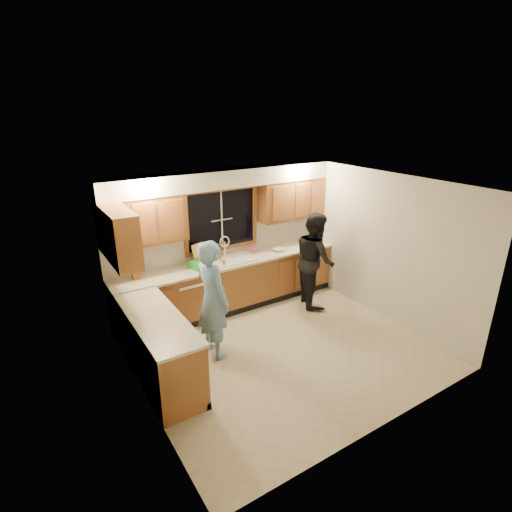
% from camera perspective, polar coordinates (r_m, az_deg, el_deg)
% --- Properties ---
extents(floor, '(4.20, 4.20, 0.00)m').
position_cam_1_polar(floor, '(6.29, 3.71, -13.05)').
color(floor, '#B5AA8B').
rests_on(floor, ground).
extents(ceiling, '(4.20, 4.20, 0.00)m').
position_cam_1_polar(ceiling, '(5.32, 4.34, 9.92)').
color(ceiling, white).
extents(wall_back, '(4.20, 0.00, 4.20)m').
position_cam_1_polar(wall_back, '(7.21, -4.92, 2.53)').
color(wall_back, beige).
rests_on(wall_back, ground).
extents(wall_left, '(0.00, 3.80, 3.80)m').
position_cam_1_polar(wall_left, '(4.87, -16.62, -7.67)').
color(wall_left, beige).
rests_on(wall_left, ground).
extents(wall_right, '(0.00, 3.80, 3.80)m').
position_cam_1_polar(wall_right, '(7.06, 17.92, 1.18)').
color(wall_right, beige).
rests_on(wall_right, ground).
extents(base_cabinets_back, '(4.20, 0.60, 0.88)m').
position_cam_1_polar(base_cabinets_back, '(7.26, -3.62, -4.18)').
color(base_cabinets_back, '#95592B').
rests_on(base_cabinets_back, ground).
extents(base_cabinets_left, '(0.60, 1.90, 0.88)m').
position_cam_1_polar(base_cabinets_left, '(5.63, -13.82, -12.76)').
color(base_cabinets_left, '#95592B').
rests_on(base_cabinets_left, ground).
extents(countertop_back, '(4.20, 0.63, 0.04)m').
position_cam_1_polar(countertop_back, '(7.06, -3.65, -0.84)').
color(countertop_back, beige).
rests_on(countertop_back, base_cabinets_back).
extents(countertop_left, '(0.63, 1.90, 0.04)m').
position_cam_1_polar(countertop_left, '(5.40, -14.08, -8.64)').
color(countertop_left, beige).
rests_on(countertop_left, base_cabinets_left).
extents(upper_cabinets_left, '(1.35, 0.33, 0.75)m').
position_cam_1_polar(upper_cabinets_left, '(6.39, -15.81, 4.82)').
color(upper_cabinets_left, '#95592B').
rests_on(upper_cabinets_left, wall_back).
extents(upper_cabinets_right, '(1.35, 0.33, 0.75)m').
position_cam_1_polar(upper_cabinets_right, '(7.66, 5.12, 8.08)').
color(upper_cabinets_right, '#95592B').
rests_on(upper_cabinets_right, wall_back).
extents(upper_cabinets_return, '(0.33, 0.90, 0.75)m').
position_cam_1_polar(upper_cabinets_return, '(5.70, -18.84, 2.57)').
color(upper_cabinets_return, '#95592B').
rests_on(upper_cabinets_return, wall_left).
extents(soffit, '(4.20, 0.35, 0.30)m').
position_cam_1_polar(soffit, '(6.79, -4.51, 10.99)').
color(soffit, silver).
rests_on(soffit, wall_back).
extents(window_frame, '(1.44, 0.03, 1.14)m').
position_cam_1_polar(window_frame, '(7.10, -4.97, 5.19)').
color(window_frame, black).
rests_on(window_frame, wall_back).
extents(sink, '(0.86, 0.52, 0.57)m').
position_cam_1_polar(sink, '(7.09, -3.72, -1.06)').
color(sink, white).
rests_on(sink, countertop_back).
extents(dishwasher, '(0.60, 0.56, 0.82)m').
position_cam_1_polar(dishwasher, '(6.94, -9.77, -5.97)').
color(dishwasher, white).
rests_on(dishwasher, floor).
extents(stove, '(0.58, 0.75, 0.90)m').
position_cam_1_polar(stove, '(5.18, -11.67, -15.76)').
color(stove, white).
rests_on(stove, floor).
extents(man, '(0.50, 0.70, 1.78)m').
position_cam_1_polar(man, '(5.77, -6.24, -6.19)').
color(man, '#6DA1CF').
rests_on(man, floor).
extents(woman, '(0.93, 1.03, 1.75)m').
position_cam_1_polar(woman, '(7.32, 8.39, -0.47)').
color(woman, black).
rests_on(woman, floor).
extents(knife_block, '(0.13, 0.11, 0.23)m').
position_cam_1_polar(knife_block, '(6.56, -16.78, -2.20)').
color(knife_block, '#9F5C2C').
rests_on(knife_block, countertop_back).
extents(cutting_board, '(0.28, 0.19, 0.35)m').
position_cam_1_polar(cutting_board, '(6.95, -8.16, 0.36)').
color(cutting_board, tan).
rests_on(cutting_board, countertop_back).
extents(dish_crate, '(0.34, 0.33, 0.13)m').
position_cam_1_polar(dish_crate, '(6.79, -8.12, -1.19)').
color(dish_crate, green).
rests_on(dish_crate, countertop_back).
extents(soap_bottle, '(0.10, 0.10, 0.18)m').
position_cam_1_polar(soap_bottle, '(7.44, -0.45, 1.25)').
color(soap_bottle, '#E8587E').
rests_on(soap_bottle, countertop_back).
extents(bowl, '(0.27, 0.27, 0.05)m').
position_cam_1_polar(bowl, '(7.52, 3.23, 0.91)').
color(bowl, silver).
rests_on(bowl, countertop_back).
extents(can_left, '(0.08, 0.08, 0.11)m').
position_cam_1_polar(can_left, '(6.77, -4.60, -1.14)').
color(can_left, beige).
rests_on(can_left, countertop_back).
extents(can_right, '(0.08, 0.08, 0.13)m').
position_cam_1_polar(can_right, '(6.88, -5.05, -0.72)').
color(can_right, beige).
rests_on(can_right, countertop_back).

